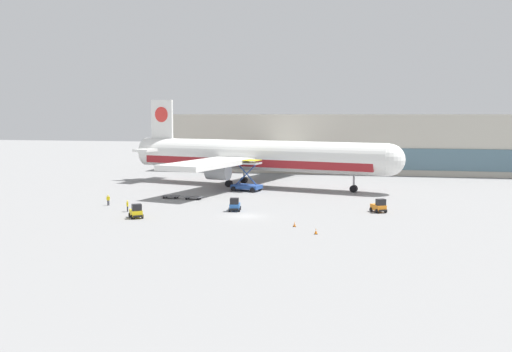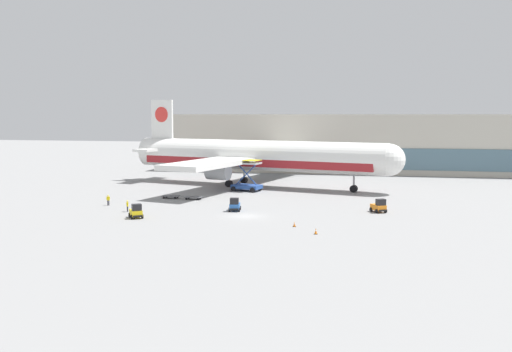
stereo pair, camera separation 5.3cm
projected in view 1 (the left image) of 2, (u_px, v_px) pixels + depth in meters
The scene contains 13 objects.
ground_plane at pixel (246, 216), 78.77m from camera, with size 400.00×400.00×0.00m, color gray.
terminal_building at pixel (359, 143), 139.99m from camera, with size 90.00×18.20×14.00m.
airplane_main at pixel (252, 156), 111.16m from camera, with size 57.03×48.50×17.00m.
scissor_lift_loader at pixel (247, 179), 104.42m from camera, with size 5.78×4.43×5.73m.
baggage_tug_foreground at pixel (379, 206), 81.77m from camera, with size 2.54×2.82×2.00m.
baggage_tug_mid at pixel (235, 205), 82.82m from camera, with size 1.96×2.63×2.00m.
baggage_tug_far at pixel (136, 212), 77.21m from camera, with size 2.61×2.81×2.00m.
baggage_dolly_lead at pixel (171, 196), 95.37m from camera, with size 3.71×1.55×0.48m.
baggage_dolly_second at pixel (193, 197), 94.08m from camera, with size 3.71×1.55×0.48m.
ground_crew_near at pixel (108, 199), 87.91m from camera, with size 0.57×0.24×1.65m.
ground_crew_far at pixel (127, 205), 82.19m from camera, with size 0.39×0.48×1.67m.
traffic_cone_near at pixel (316, 231), 66.92m from camera, with size 0.40×0.40×0.74m.
traffic_cone_far at pixel (294, 224), 71.36m from camera, with size 0.40×0.40×0.61m.
Camera 1 is at (17.34, -75.76, 14.05)m, focal length 40.00 mm.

